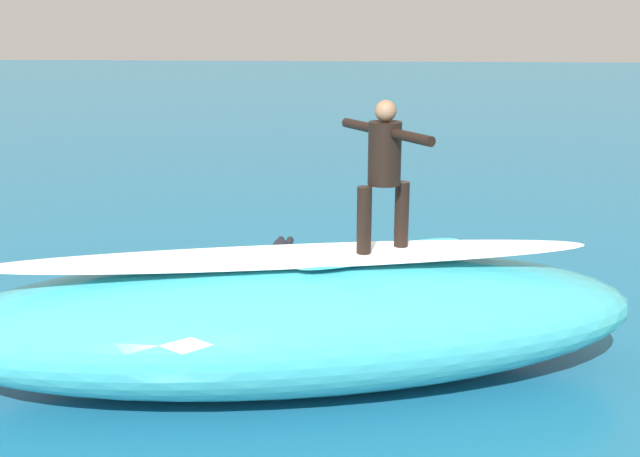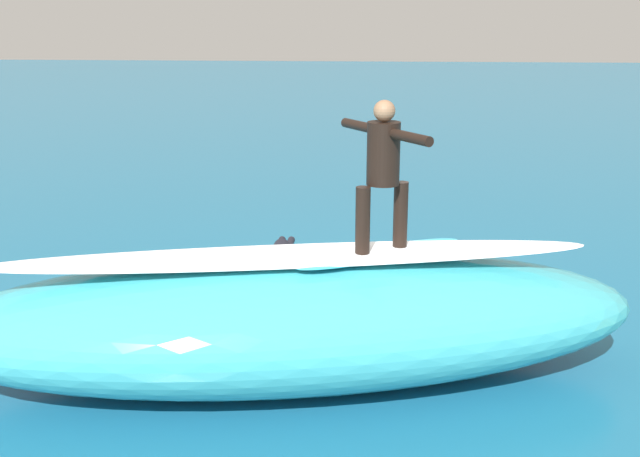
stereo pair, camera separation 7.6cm
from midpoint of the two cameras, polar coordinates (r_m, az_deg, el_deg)
The scene contains 7 objects.
ground_plane at distance 10.99m, azimuth 1.01°, elevation -6.50°, with size 120.00×120.00×0.00m, color #196084.
wave_crest at distance 8.88m, azimuth -2.20°, elevation -6.91°, with size 8.20×2.53×1.49m, color teal.
wave_foam_lip at distance 8.61m, azimuth -2.25°, elevation -2.08°, with size 6.97×0.89×0.08m, color white.
surfboard_riding at distance 8.76m, azimuth 4.45°, elevation -1.85°, with size 2.24×0.51×0.07m, color #33B2D1.
surfer_riding at distance 8.50m, azimuth 4.60°, elevation 4.79°, with size 1.01×1.40×1.72m.
surfboard_paddling at distance 13.03m, azimuth -3.33°, elevation -2.70°, with size 2.13×0.52×0.08m, color #E0563D.
surfer_paddling at distance 13.10m, azimuth -3.26°, elevation -1.79°, with size 0.30×1.73×0.31m.
Camera 1 is at (-0.51, 10.15, 4.18)m, focal length 42.66 mm.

